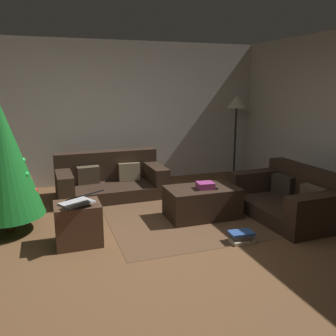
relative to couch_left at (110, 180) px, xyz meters
The scene contains 13 objects.
ground_plane 2.28m from the couch_left, 89.61° to the right, with size 6.40×6.40×0.00m, color brown.
rear_partition 1.36m from the couch_left, 88.99° to the left, with size 6.40×0.12×2.60m, color beige.
couch_left is the anchor object (origin of this frame).
couch_right 2.92m from the couch_left, 38.88° to the right, with size 1.05×1.60×0.67m.
ottoman 1.79m from the couch_left, 54.61° to the right, with size 0.99×0.59×0.43m, color #332319.
gift_box 1.86m from the couch_left, 55.14° to the right, with size 0.22×0.20×0.09m, color #B23F8C.
tv_remote 1.94m from the couch_left, 52.98° to the right, with size 0.05×0.16×0.02m, color black.
christmas_tree 2.00m from the couch_left, 142.56° to the right, with size 0.91×0.91×1.80m.
side_table 1.92m from the couch_left, 110.93° to the right, with size 0.52×0.44×0.49m, color #4C3323.
laptop 1.99m from the couch_left, 109.51° to the right, with size 0.51×0.53×0.19m.
book_stack 2.65m from the couch_left, 64.41° to the right, with size 0.30×0.23×0.13m.
corner_lamp 2.85m from the couch_left, ahead, with size 0.36×0.36×1.62m.
area_rug 1.81m from the couch_left, 54.61° to the right, with size 2.60×2.00×0.01m, color brown.
Camera 1 is at (-0.99, -3.59, 1.83)m, focal length 38.50 mm.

